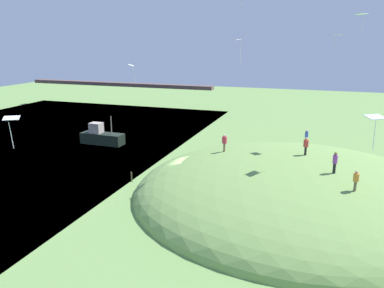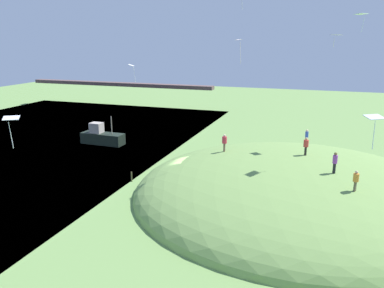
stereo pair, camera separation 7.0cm
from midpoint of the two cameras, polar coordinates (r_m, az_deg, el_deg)
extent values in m
plane|color=#6D934D|center=(38.38, -1.04, -5.89)|extent=(160.00, 160.00, 0.00)
ellipsoid|color=#759B4F|center=(36.43, 15.14, -7.63)|extent=(29.64, 27.72, 7.29)
cube|color=brown|center=(80.84, -10.74, 8.66)|extent=(39.95, 1.80, 0.70)
cube|color=black|center=(53.95, -12.98, 0.79)|extent=(6.00, 2.05, 1.49)
cube|color=#B1A39A|center=(54.11, -13.86, 2.35)|extent=(1.64, 1.37, 1.38)
cylinder|color=gray|center=(52.71, -11.75, 2.72)|extent=(0.14, 0.14, 2.43)
cube|color=black|center=(36.51, 16.44, -0.98)|extent=(0.21, 0.28, 0.79)
cylinder|color=#C73B34|center=(36.33, 16.52, 0.09)|extent=(0.58, 0.58, 0.63)
sphere|color=tan|center=(36.22, 16.57, 0.75)|extent=(0.24, 0.24, 0.24)
cube|color=#363826|center=(46.86, 16.54, 0.43)|extent=(0.21, 0.13, 0.86)
cylinder|color=#324AB9|center=(46.68, 16.61, 1.35)|extent=(0.39, 0.39, 0.68)
sphere|color=beige|center=(46.57, 16.65, 1.91)|extent=(0.26, 0.26, 0.26)
cube|color=black|center=(32.67, 20.28, -3.37)|extent=(0.23, 0.19, 0.83)
cylinder|color=purple|center=(32.45, 20.40, -2.13)|extent=(0.50, 0.50, 0.66)
sphere|color=brown|center=(32.33, 20.48, -1.36)|extent=(0.25, 0.25, 0.25)
cube|color=brown|center=(38.03, 4.84, -0.49)|extent=(0.14, 0.26, 0.83)
cylinder|color=#C92F42|center=(37.84, 4.86, 0.59)|extent=(0.47, 0.47, 0.65)
sphere|color=beige|center=(37.73, 4.88, 1.26)|extent=(0.25, 0.25, 0.25)
cube|color=brown|center=(30.33, 22.96, -5.76)|extent=(0.22, 0.25, 0.75)
cylinder|color=orange|center=(30.12, 23.09, -4.57)|extent=(0.55, 0.55, 0.59)
sphere|color=tan|center=(29.99, 23.17, -3.84)|extent=(0.22, 0.22, 0.22)
cube|color=white|center=(19.18, 25.39, 3.62)|extent=(0.99, 0.93, 0.14)
cylinder|color=white|center=(19.60, 25.31, 1.22)|extent=(0.04, 0.21, 1.34)
cube|color=white|center=(43.80, -8.91, 11.40)|extent=(0.78, 0.95, 0.21)
cylinder|color=white|center=(43.86, -8.43, 10.08)|extent=(0.17, 0.12, 1.64)
cube|color=white|center=(25.82, -25.04, 3.51)|extent=(1.13, 1.04, 0.17)
cylinder|color=white|center=(26.08, -25.06, 1.19)|extent=(0.12, 0.10, 1.68)
cube|color=white|center=(35.30, 6.93, 15.02)|extent=(0.71, 0.74, 0.09)
cylinder|color=white|center=(35.30, 7.21, 13.19)|extent=(0.21, 0.28, 1.92)
cylinder|color=silver|center=(40.78, 7.42, 19.85)|extent=(0.11, 0.16, 1.11)
cube|color=white|center=(39.13, 20.57, 14.83)|extent=(1.18, 1.20, 0.05)
cylinder|color=white|center=(38.90, 20.23, 13.90)|extent=(0.04, 0.12, 0.81)
cube|color=white|center=(34.78, 23.70, 17.15)|extent=(1.17, 1.26, 0.08)
cylinder|color=white|center=(34.79, 23.94, 15.77)|extent=(0.15, 0.18, 1.10)
cylinder|color=brown|center=(39.22, -8.85, -4.81)|extent=(0.14, 0.14, 1.02)
camera|label=1|loc=(0.04, -89.94, 0.02)|focal=36.19mm
camera|label=2|loc=(0.04, 90.06, -0.02)|focal=36.19mm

